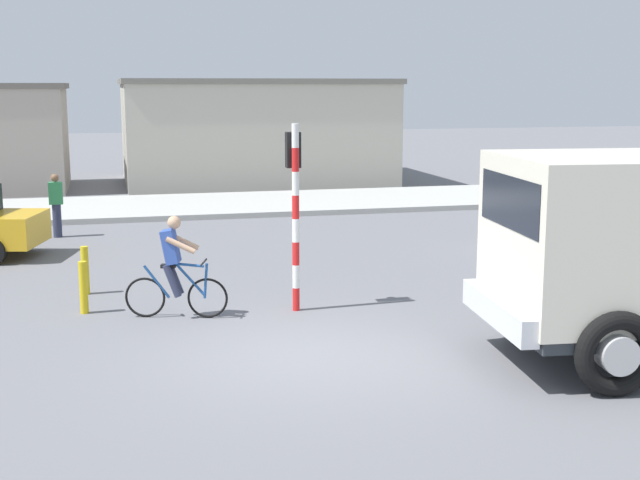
{
  "coord_description": "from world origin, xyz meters",
  "views": [
    {
      "loc": [
        -2.56,
        -11.58,
        3.84
      ],
      "look_at": [
        0.95,
        2.5,
        1.2
      ],
      "focal_mm": 48.13,
      "sensor_mm": 36.0,
      "label": 1
    }
  ],
  "objects_px": {
    "bollard_near": "(84,287)",
    "bollard_far": "(85,270)",
    "car_white_mid": "(598,213)",
    "traffic_light_pole": "(295,191)",
    "pedestrian_near_kerb": "(56,204)",
    "cyclist": "(175,267)"
  },
  "relations": [
    {
      "from": "bollard_near",
      "to": "bollard_far",
      "type": "height_order",
      "value": "same"
    },
    {
      "from": "bollard_far",
      "to": "car_white_mid",
      "type": "bearing_deg",
      "value": 9.1
    },
    {
      "from": "traffic_light_pole",
      "to": "pedestrian_near_kerb",
      "type": "xyz_separation_m",
      "value": [
        -4.35,
        8.44,
        -1.22
      ]
    },
    {
      "from": "car_white_mid",
      "to": "bollard_far",
      "type": "xyz_separation_m",
      "value": [
        -11.78,
        -1.89,
        -0.37
      ]
    },
    {
      "from": "pedestrian_near_kerb",
      "to": "bollard_far",
      "type": "xyz_separation_m",
      "value": [
        0.81,
        -6.43,
        -0.4
      ]
    },
    {
      "from": "pedestrian_near_kerb",
      "to": "bollard_near",
      "type": "distance_m",
      "value": 7.88
    },
    {
      "from": "car_white_mid",
      "to": "bollard_near",
      "type": "distance_m",
      "value": 12.24
    },
    {
      "from": "cyclist",
      "to": "bollard_far",
      "type": "xyz_separation_m",
      "value": [
        -1.49,
        2.06,
        -0.41
      ]
    },
    {
      "from": "car_white_mid",
      "to": "bollard_far",
      "type": "height_order",
      "value": "car_white_mid"
    },
    {
      "from": "car_white_mid",
      "to": "bollard_far",
      "type": "distance_m",
      "value": 11.94
    },
    {
      "from": "traffic_light_pole",
      "to": "car_white_mid",
      "type": "height_order",
      "value": "traffic_light_pole"
    },
    {
      "from": "cyclist",
      "to": "bollard_near",
      "type": "distance_m",
      "value": 1.68
    },
    {
      "from": "cyclist",
      "to": "bollard_far",
      "type": "height_order",
      "value": "cyclist"
    },
    {
      "from": "bollard_near",
      "to": "bollard_far",
      "type": "xyz_separation_m",
      "value": [
        0.0,
        1.4,
        0.0
      ]
    },
    {
      "from": "car_white_mid",
      "to": "bollard_far",
      "type": "relative_size",
      "value": 4.52
    },
    {
      "from": "cyclist",
      "to": "car_white_mid",
      "type": "relative_size",
      "value": 0.42
    },
    {
      "from": "bollard_near",
      "to": "pedestrian_near_kerb",
      "type": "bearing_deg",
      "value": 95.94
    },
    {
      "from": "car_white_mid",
      "to": "cyclist",
      "type": "bearing_deg",
      "value": -159.04
    },
    {
      "from": "pedestrian_near_kerb",
      "to": "car_white_mid",
      "type": "bearing_deg",
      "value": -19.84
    },
    {
      "from": "cyclist",
      "to": "bollard_near",
      "type": "relative_size",
      "value": 1.91
    },
    {
      "from": "cyclist",
      "to": "bollard_far",
      "type": "distance_m",
      "value": 2.57
    },
    {
      "from": "cyclist",
      "to": "car_white_mid",
      "type": "distance_m",
      "value": 11.02
    }
  ]
}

